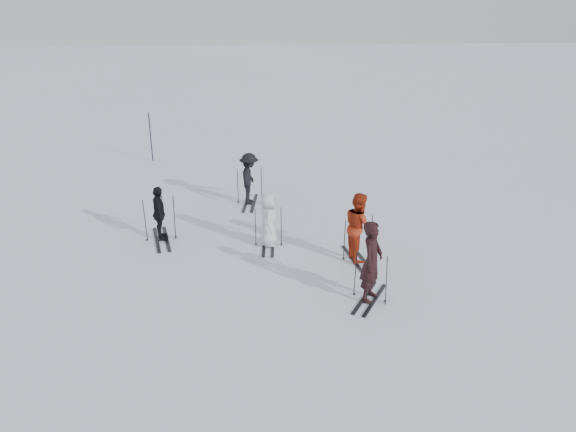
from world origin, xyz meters
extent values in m
plane|color=silver|center=(0.00, 0.00, 0.00)|extent=(120.00, 120.00, 0.00)
imported|color=black|center=(1.70, -1.77, 0.96)|extent=(0.75, 0.84, 1.92)
imported|color=#A12B12|center=(1.80, 0.32, 0.91)|extent=(0.82, 0.98, 1.82)
imported|color=silver|center=(-0.52, 1.32, 0.76)|extent=(0.53, 0.77, 1.52)
imported|color=black|center=(-3.56, 1.89, 0.78)|extent=(0.58, 0.98, 1.57)
imported|color=black|center=(-1.02, 4.62, 0.85)|extent=(0.75, 1.16, 1.70)
cylinder|color=black|center=(-5.04, 9.89, 1.01)|extent=(0.05, 0.05, 2.02)
camera|label=1|loc=(-0.94, -12.90, 6.71)|focal=35.00mm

